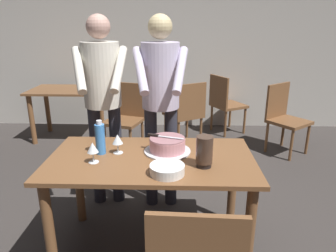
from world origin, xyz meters
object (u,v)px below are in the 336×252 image
object	(u,v)px
background_chair_3	(186,112)
background_table	(67,100)
plate_stack	(167,169)
wine_glass_near	(93,148)
background_chair_0	(225,102)
background_chair_1	(284,116)
wine_glass_far	(118,140)
hurricane_lamp	(204,151)
person_standing_beside	(103,92)
water_bottle	(100,138)
cake_on_platter	(167,145)
cake_knife	(158,136)
main_dining_table	(151,173)
person_cutting_cake	(161,93)
background_chair_2	(126,115)

from	to	relation	value
background_chair_3	background_table	bearing A→B (deg)	171.32
plate_stack	wine_glass_near	xyz separation A→B (m)	(-0.50, 0.15, 0.07)
background_chair_0	background_chair_1	size ratio (longest dim) A/B	1.00
wine_glass_far	background_chair_0	xyz separation A→B (m)	(1.15, 2.58, -0.36)
wine_glass_far	background_table	size ratio (longest dim) A/B	0.14
hurricane_lamp	person_standing_beside	size ratio (longest dim) A/B	0.12
water_bottle	plate_stack	bearing A→B (deg)	-32.02
background_table	background_chair_1	world-z (taller)	background_chair_1
cake_on_platter	background_chair_3	size ratio (longest dim) A/B	0.38
cake_knife	hurricane_lamp	world-z (taller)	hurricane_lamp
background_chair_0	cake_on_platter	bearing A→B (deg)	-107.36
hurricane_lamp	background_chair_3	world-z (taller)	hurricane_lamp
main_dining_table	plate_stack	size ratio (longest dim) A/B	6.57
person_cutting_cake	background_chair_3	distance (m)	1.62
cake_knife	wine_glass_near	size ratio (longest dim) A/B	1.84
wine_glass_near	background_chair_0	distance (m)	3.05
background_chair_0	hurricane_lamp	bearing A→B (deg)	-101.16
plate_stack	wine_glass_far	size ratio (longest dim) A/B	1.53
person_standing_beside	background_chair_1	world-z (taller)	person_standing_beside
background_chair_0	background_chair_3	bearing A→B (deg)	-137.51
water_bottle	person_cutting_cake	xyz separation A→B (m)	(0.40, 0.55, 0.21)
wine_glass_near	person_cutting_cake	xyz separation A→B (m)	(0.42, 0.70, 0.22)
person_standing_beside	background_chair_3	distance (m)	1.75
wine_glass_near	person_standing_beside	bearing A→B (deg)	96.91
main_dining_table	background_chair_0	distance (m)	2.80
water_bottle	background_table	size ratio (longest dim) A/B	0.25
cake_on_platter	background_chair_3	world-z (taller)	background_chair_3
main_dining_table	cake_on_platter	world-z (taller)	cake_on_platter
hurricane_lamp	person_cutting_cake	xyz separation A→B (m)	(-0.32, 0.74, 0.22)
background_table	background_chair_1	size ratio (longest dim) A/B	1.11
cake_on_platter	wine_glass_near	xyz separation A→B (m)	(-0.49, -0.19, 0.05)
background_table	background_chair_3	size ratio (longest dim) A/B	1.11
person_standing_beside	background_chair_0	world-z (taller)	person_standing_beside
cake_knife	background_table	distance (m)	2.69
main_dining_table	background_chair_1	world-z (taller)	background_chair_1
background_chair_0	wine_glass_far	bearing A→B (deg)	-114.09
wine_glass_far	cake_knife	bearing A→B (deg)	10.22
wine_glass_far	background_chair_3	world-z (taller)	background_chair_3
wine_glass_near	cake_knife	bearing A→B (deg)	26.90
hurricane_lamp	wine_glass_far	bearing A→B (deg)	161.46
person_cutting_cake	cake_on_platter	bearing A→B (deg)	-81.60
cake_on_platter	background_chair_0	size ratio (longest dim) A/B	0.38
wine_glass_far	background_chair_2	xyz separation A→B (m)	(-0.25, 1.83, -0.36)
background_chair_0	background_chair_2	bearing A→B (deg)	-151.77
hurricane_lamp	background_chair_0	distance (m)	2.86
wine_glass_near	background_table	size ratio (longest dim) A/B	0.14
cake_on_platter	plate_stack	bearing A→B (deg)	-88.30
cake_knife	person_standing_beside	distance (m)	0.76
person_standing_beside	background_table	distance (m)	2.03
water_bottle	background_table	bearing A→B (deg)	114.78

